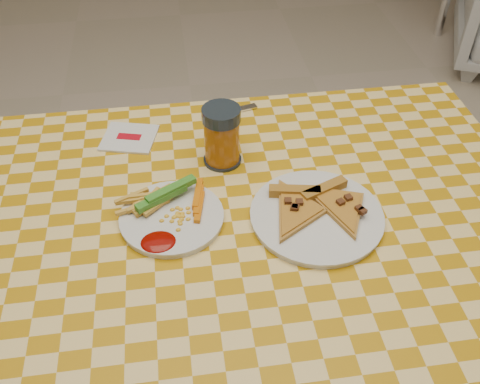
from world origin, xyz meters
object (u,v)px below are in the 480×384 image
at_px(plate_right, 316,217).
at_px(plate_left, 172,218).
at_px(drink_glass, 222,136).
at_px(table, 232,246).

bearing_deg(plate_right, plate_left, 172.83).
distance_m(plate_right, drink_glass, 0.27).
xyz_separation_m(table, plate_right, (0.17, -0.02, 0.08)).
height_order(plate_left, plate_right, same).
distance_m(table, plate_right, 0.19).
relative_size(plate_left, drink_glass, 1.47).
xyz_separation_m(table, plate_left, (-0.12, 0.02, 0.08)).
bearing_deg(drink_glass, plate_left, -124.93).
relative_size(plate_right, drink_glass, 1.89).
bearing_deg(drink_glass, plate_right, -52.09).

